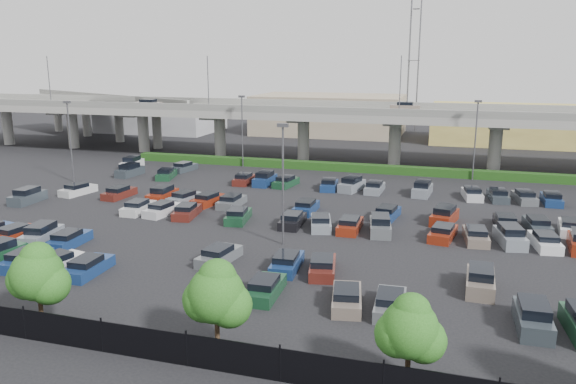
% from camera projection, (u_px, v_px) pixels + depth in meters
% --- Properties ---
extents(ground, '(280.00, 280.00, 0.00)m').
position_uv_depth(ground, '(307.00, 219.00, 55.25)').
color(ground, black).
extents(overpass, '(150.00, 13.00, 15.80)m').
position_uv_depth(overpass, '(360.00, 117.00, 83.53)').
color(overpass, gray).
rests_on(overpass, ground).
extents(on_ramp, '(50.93, 30.13, 8.80)m').
position_uv_depth(on_ramp, '(103.00, 104.00, 108.28)').
color(on_ramp, gray).
rests_on(on_ramp, ground).
extents(hedge, '(66.00, 1.60, 1.10)m').
position_uv_depth(hedge, '(352.00, 168.00, 78.43)').
color(hedge, '#183A11').
rests_on(hedge, ground).
extents(fence, '(70.00, 0.10, 2.00)m').
position_uv_depth(fence, '(168.00, 347.00, 28.96)').
color(fence, black).
rests_on(fence, ground).
extents(tree_row, '(65.07, 3.66, 5.94)m').
position_uv_depth(tree_row, '(192.00, 291.00, 29.52)').
color(tree_row, '#332316').
rests_on(tree_row, ground).
extents(parked_cars, '(62.94, 41.66, 1.67)m').
position_uv_depth(parked_cars, '(296.00, 222.00, 52.20)').
color(parked_cars, gray).
rests_on(parked_cars, ground).
extents(light_poles, '(66.90, 48.38, 10.30)m').
position_uv_depth(light_poles, '(273.00, 151.00, 56.82)').
color(light_poles, '#4F4F54').
rests_on(light_poles, ground).
extents(distant_buildings, '(138.00, 24.00, 9.00)m').
position_uv_depth(distant_buildings, '(450.00, 120.00, 108.55)').
color(distant_buildings, gray).
rests_on(distant_buildings, ground).
extents(comm_tower, '(2.40, 2.40, 30.00)m').
position_uv_depth(comm_tower, '(414.00, 58.00, 119.49)').
color(comm_tower, '#4F4F54').
rests_on(comm_tower, ground).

